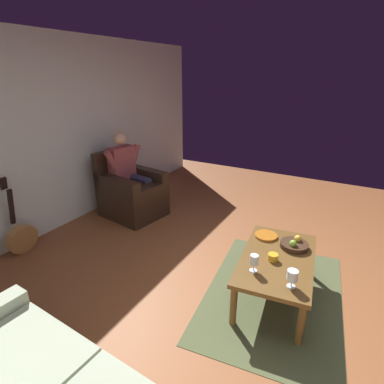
{
  "coord_description": "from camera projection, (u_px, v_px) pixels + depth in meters",
  "views": [
    {
      "loc": [
        2.76,
        0.51,
        2.04
      ],
      "look_at": [
        -0.01,
        -1.04,
        0.8
      ],
      "focal_mm": 28.69,
      "sensor_mm": 36.0,
      "label": 1
    }
  ],
  "objects": [
    {
      "name": "candle_jar",
      "position": [
        273.0,
        257.0,
        2.8
      ],
      "size": [
        0.09,
        0.09,
        0.06
      ],
      "primitive_type": "cylinder",
      "color": "gold",
      "rests_on": "coffee_table"
    },
    {
      "name": "wine_glass_far",
      "position": [
        254.0,
        261.0,
        2.62
      ],
      "size": [
        0.07,
        0.07,
        0.16
      ],
      "color": "silver",
      "rests_on": "coffee_table"
    },
    {
      "name": "rug",
      "position": [
        273.0,
        295.0,
        3.01
      ],
      "size": [
        1.95,
        1.45,
        0.01
      ],
      "primitive_type": "cube",
      "rotation": [
        0.0,
        0.0,
        0.12
      ],
      "color": "#4D5534",
      "rests_on": "ground"
    },
    {
      "name": "armchair",
      "position": [
        131.0,
        193.0,
        4.6
      ],
      "size": [
        0.82,
        0.94,
        0.96
      ],
      "rotation": [
        0.0,
        0.0,
        -0.15
      ],
      "color": "black",
      "rests_on": "ground"
    },
    {
      "name": "person_seated",
      "position": [
        128.0,
        172.0,
        4.49
      ],
      "size": [
        0.66,
        0.63,
        1.25
      ],
      "rotation": [
        0.0,
        0.0,
        -0.15
      ],
      "color": "#914041",
      "rests_on": "ground"
    },
    {
      "name": "wall_back",
      "position": [
        62.0,
        134.0,
        4.14
      ],
      "size": [
        6.21,
        0.06,
        2.53
      ],
      "primitive_type": "cube",
      "color": "silver",
      "rests_on": "ground"
    },
    {
      "name": "wine_glass_near",
      "position": [
        292.0,
        276.0,
        2.43
      ],
      "size": [
        0.09,
        0.09,
        0.15
      ],
      "color": "silver",
      "rests_on": "coffee_table"
    },
    {
      "name": "guitar",
      "position": [
        21.0,
        236.0,
        3.65
      ],
      "size": [
        0.36,
        0.23,
        0.94
      ],
      "color": "#AD753F",
      "rests_on": "ground"
    },
    {
      "name": "fruit_bowl",
      "position": [
        294.0,
        245.0,
        3.0
      ],
      "size": [
        0.27,
        0.27,
        0.11
      ],
      "color": "#382315",
      "rests_on": "coffee_table"
    },
    {
      "name": "ground_plane",
      "position": [
        278.0,
        281.0,
        3.21
      ],
      "size": [
        7.24,
        7.24,
        0.0
      ],
      "primitive_type": "plane",
      "color": "brown"
    },
    {
      "name": "decorative_dish",
      "position": [
        266.0,
        236.0,
        3.2
      ],
      "size": [
        0.23,
        0.23,
        0.02
      ],
      "primitive_type": "cylinder",
      "color": "#B0621C",
      "rests_on": "coffee_table"
    },
    {
      "name": "coffee_table",
      "position": [
        277.0,
        262.0,
        2.87
      ],
      "size": [
        1.19,
        0.77,
        0.43
      ],
      "rotation": [
        0.0,
        0.0,
        0.12
      ],
      "color": "brown",
      "rests_on": "ground"
    }
  ]
}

